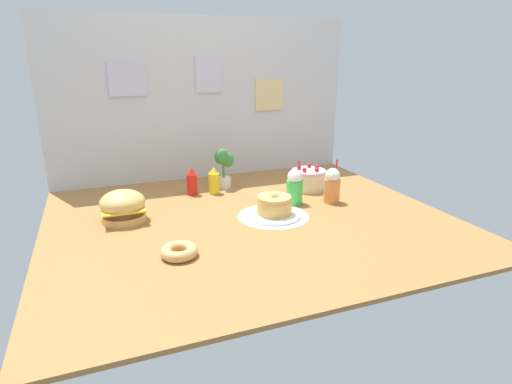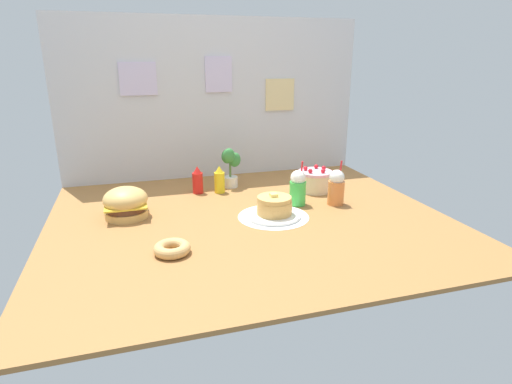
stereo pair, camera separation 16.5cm
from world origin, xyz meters
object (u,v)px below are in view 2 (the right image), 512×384
Objects in this scene: layer_cake at (315,181)px; donut_pink_glaze at (172,248)px; orange_float_cup at (336,187)px; mustard_bottle at (219,180)px; ketchup_bottle at (198,181)px; pancake_stack at (274,208)px; cream_soda_cup at (298,188)px; potted_plant at (230,166)px; burger at (126,203)px.

donut_pink_glaze is at bearing -146.12° from layer_cake.
orange_float_cup is (0.01, -0.27, 0.03)m from layer_cake.
mustard_bottle reaches higher than layer_cake.
layer_cake is 1.25× the size of ketchup_bottle.
pancake_stack is 1.83× the size of donut_pink_glaze.
ketchup_bottle is 0.64m from cream_soda_cup.
cream_soda_cup reaches higher than layer_cake.
donut_pink_glaze is at bearing -158.79° from orange_float_cup.
ketchup_bottle is at bearing 73.33° from donut_pink_glaze.
pancake_stack is 0.25m from cream_soda_cup.
cream_soda_cup is (-0.21, -0.21, 0.03)m from layer_cake.
orange_float_cup reaches higher than mustard_bottle.
layer_cake is 0.61m from mustard_bottle.
potted_plant is at bearing 99.18° from pancake_stack.
pancake_stack is at bearing -142.86° from cream_soda_cup.
potted_plant is at bearing 61.95° from donut_pink_glaze.
donut_pink_glaze is (-0.76, -0.43, -0.08)m from cream_soda_cup.
burger is at bearing 175.23° from cream_soda_cup.
cream_soda_cup is at bearing -57.32° from potted_plant.
cream_soda_cup is at bearing 37.14° from pancake_stack.
potted_plant reaches higher than layer_cake.
burger is 0.79m from pancake_stack.
donut_pink_glaze is at bearing -69.98° from burger.
mustard_bottle is (0.56, 0.28, 0.00)m from burger.
orange_float_cup is at bearing -34.39° from mustard_bottle.
cream_soda_cup reaches higher than pancake_stack.
burger is at bearing 110.02° from donut_pink_glaze.
potted_plant is (-0.50, 0.51, 0.04)m from orange_float_cup.
orange_float_cup is (0.41, 0.09, 0.05)m from pancake_stack.
ketchup_bottle is 0.67× the size of cream_soda_cup.
pancake_stack is at bearing -167.53° from orange_float_cup.
layer_cake is at bearing -13.05° from ketchup_bottle.
mustard_bottle is 0.88m from donut_pink_glaze.
ketchup_bottle reaches higher than donut_pink_glaze.
pancake_stack is 1.70× the size of mustard_bottle.
burger is 0.63m from mustard_bottle.
cream_soda_cup is 0.22m from orange_float_cup.
orange_float_cup is (1.16, -0.13, 0.02)m from burger.
ketchup_bottle reaches higher than burger.
cream_soda_cup reaches higher than donut_pink_glaze.
potted_plant is (-0.10, 0.60, 0.09)m from pancake_stack.
pancake_stack is 1.13× the size of cream_soda_cup.
layer_cake is 0.74m from ketchup_bottle.
layer_cake is 0.82× the size of potted_plant.
pancake_stack is at bearing -58.45° from ketchup_bottle.
orange_float_cup is at bearing -30.84° from ketchup_bottle.
layer_cake is (1.15, 0.14, -0.01)m from burger.
orange_float_cup is 1.05m from donut_pink_glaze.
layer_cake is 0.30m from cream_soda_cup.
burger is 0.88× the size of cream_soda_cup.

